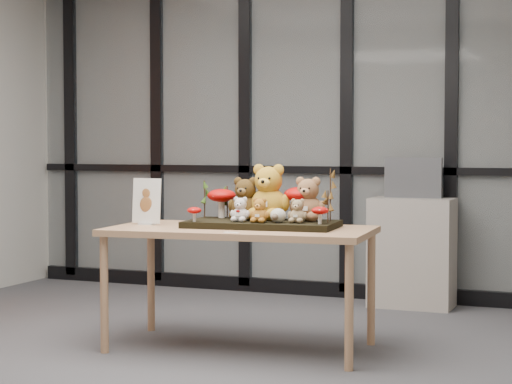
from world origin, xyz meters
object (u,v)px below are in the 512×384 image
at_px(mushroom_front_right, 320,214).
at_px(mushroom_back_left, 222,202).
at_px(diorama_tray, 262,224).
at_px(bear_brown_medium, 245,196).
at_px(mushroom_front_left, 194,214).
at_px(plush_cream_hedgehog, 278,215).
at_px(sign_holder, 147,203).
at_px(cabinet, 412,253).
at_px(bear_small_yellow, 260,209).
at_px(bear_beige_small, 298,209).
at_px(mushroom_back_right, 300,202).
at_px(bear_pooh_yellow, 269,189).
at_px(monitor, 413,178).
at_px(bear_tan_back, 308,197).
at_px(display_table, 240,238).
at_px(bear_white_bow, 241,208).

bearing_deg(mushroom_front_right, mushroom_back_left, 165.10).
bearing_deg(diorama_tray, bear_brown_medium, 150.42).
distance_m(mushroom_front_left, mushroom_front_right, 0.78).
bearing_deg(plush_cream_hedgehog, sign_holder, 176.13).
height_order(mushroom_front_right, sign_holder, sign_holder).
distance_m(diorama_tray, cabinet, 1.90).
relative_size(bear_small_yellow, bear_beige_small, 1.03).
height_order(bear_small_yellow, cabinet, bear_small_yellow).
distance_m(mushroom_back_right, mushroom_front_right, 0.29).
height_order(bear_pooh_yellow, monitor, bear_pooh_yellow).
bearing_deg(bear_tan_back, cabinet, 75.73).
bearing_deg(bear_brown_medium, mushroom_back_right, 7.46).
xyz_separation_m(plush_cream_hedgehog, mushroom_back_right, (0.06, 0.23, 0.07)).
xyz_separation_m(mushroom_back_left, mushroom_back_right, (0.53, 0.02, 0.01)).
bearing_deg(bear_brown_medium, mushroom_front_left, -136.37).
distance_m(bear_small_yellow, mushroom_front_left, 0.41).
relative_size(mushroom_front_right, cabinet, 0.13).
bearing_deg(sign_holder, bear_tan_back, 16.84).
bearing_deg(bear_beige_small, display_table, 177.93).
distance_m(bear_beige_small, plush_cream_hedgehog, 0.12).
xyz_separation_m(bear_white_bow, sign_holder, (-0.65, 0.00, 0.01)).
height_order(mushroom_back_left, monitor, monitor).
bearing_deg(diorama_tray, mushroom_back_left, 154.75).
distance_m(mushroom_front_left, sign_holder, 0.40).
relative_size(bear_tan_back, monitor, 0.67).
bearing_deg(display_table, mushroom_back_right, 28.22).
height_order(bear_pooh_yellow, mushroom_front_left, bear_pooh_yellow).
bearing_deg(mushroom_back_right, bear_white_bow, -140.77).
distance_m(bear_small_yellow, cabinet, 2.03).
bearing_deg(bear_brown_medium, sign_holder, -169.49).
xyz_separation_m(display_table, mushroom_front_left, (-0.25, -0.13, 0.15)).
relative_size(bear_brown_medium, sign_holder, 0.99).
bearing_deg(mushroom_front_right, bear_pooh_yellow, 157.66).
bearing_deg(bear_white_bow, diorama_tray, 43.13).
relative_size(bear_beige_small, mushroom_front_left, 1.65).
height_order(display_table, cabinet, cabinet).
bearing_deg(monitor, mushroom_back_right, -101.47).
xyz_separation_m(bear_small_yellow, sign_holder, (-0.78, 0.02, 0.01)).
bearing_deg(bear_brown_medium, cabinet, 63.63).
relative_size(bear_beige_small, monitor, 0.36).
bearing_deg(cabinet, bear_pooh_yellow, -107.39).
relative_size(bear_tan_back, mushroom_front_right, 2.62).
height_order(display_table, bear_pooh_yellow, bear_pooh_yellow).
bearing_deg(mushroom_back_left, monitor, 62.75).
xyz_separation_m(sign_holder, cabinet, (1.29, 1.89, -0.47)).
xyz_separation_m(bear_brown_medium, bear_small_yellow, (0.17, -0.19, -0.06)).
distance_m(bear_tan_back, mushroom_back_right, 0.08).
relative_size(bear_tan_back, plush_cream_hedgehog, 3.10).
height_order(bear_beige_small, plush_cream_hedgehog, bear_beige_small).
distance_m(bear_pooh_yellow, mushroom_back_right, 0.21).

